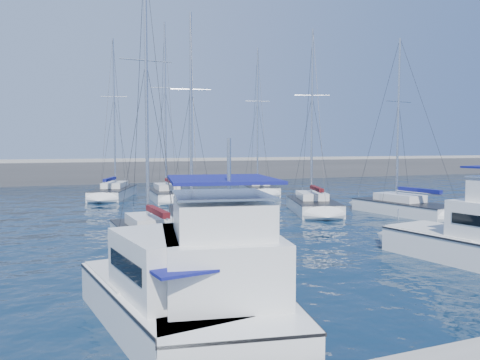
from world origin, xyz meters
name	(u,v)px	position (x,y,z in m)	size (l,w,h in m)	color
ground	(340,259)	(0.00, 0.00, 0.00)	(220.00, 220.00, 0.00)	black
breakwater	(140,175)	(0.00, 52.00, 1.05)	(160.00, 6.00, 4.45)	#424244
motor_yacht_port_outer	(156,297)	(-9.51, -5.11, 0.94)	(3.46, 7.41, 3.20)	silver
motor_yacht_port_inner	(217,288)	(-7.86, -5.54, 1.13)	(5.07, 8.87, 4.69)	silver
sailboat_mid_b	(151,236)	(-7.42, 6.04, 0.54)	(3.39, 7.54, 15.31)	silver
sailboat_mid_c	(192,217)	(-3.69, 11.37, 0.54)	(4.28, 7.15, 14.13)	white
sailboat_mid_d	(313,205)	(6.90, 13.98, 0.52)	(5.50, 8.27, 14.69)	silver
sailboat_mid_e	(404,208)	(12.62, 10.21, 0.51)	(4.09, 8.48, 13.65)	white
sailboat_back_a	(114,192)	(-6.32, 30.95, 0.53)	(5.97, 9.56, 16.47)	white
sailboat_back_b	(168,194)	(-1.77, 26.58, 0.55)	(3.68, 8.54, 17.43)	silver
sailboat_back_c	(259,189)	(8.84, 28.67, 0.55)	(4.70, 8.28, 16.26)	silver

